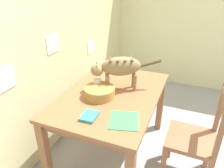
{
  "coord_description": "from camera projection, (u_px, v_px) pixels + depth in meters",
  "views": [
    {
      "loc": [
        -1.73,
        0.44,
        1.78
      ],
      "look_at": [
        -0.01,
        1.15,
        0.84
      ],
      "focal_mm": 34.93,
      "sensor_mm": 36.0,
      "label": 1
    }
  ],
  "objects": [
    {
      "name": "wall_rear",
      "position": [
        45.0,
        35.0,
        2.15
      ],
      "size": [
        4.68,
        0.11,
        2.5
      ],
      "color": "beige",
      "rests_on": "ground_plane"
    },
    {
      "name": "dining_table",
      "position": [
        112.0,
        101.0,
        2.17
      ],
      "size": [
        1.32,
        0.89,
        0.74
      ],
      "color": "#925C3A",
      "rests_on": "ground_plane"
    },
    {
      "name": "cat",
      "position": [
        118.0,
        68.0,
        2.09
      ],
      "size": [
        0.37,
        0.62,
        0.35
      ],
      "rotation": [
        0.0,
        0.0,
        0.49
      ],
      "color": "olive",
      "rests_on": "dining_table"
    },
    {
      "name": "saucer_bowl",
      "position": [
        98.0,
        89.0,
        2.17
      ],
      "size": [
        0.21,
        0.21,
        0.04
      ],
      "primitive_type": "cylinder",
      "color": "#2B57B1",
      "rests_on": "dining_table"
    },
    {
      "name": "coffee_mug",
      "position": [
        98.0,
        83.0,
        2.15
      ],
      "size": [
        0.12,
        0.08,
        0.09
      ],
      "color": "white",
      "rests_on": "saucer_bowl"
    },
    {
      "name": "magazine",
      "position": [
        124.0,
        120.0,
        1.73
      ],
      "size": [
        0.31,
        0.29,
        0.01
      ],
      "primitive_type": "cube",
      "rotation": [
        0.0,
        0.0,
        0.27
      ],
      "color": "#409450",
      "rests_on": "dining_table"
    },
    {
      "name": "book_stack",
      "position": [
        89.0,
        116.0,
        1.76
      ],
      "size": [
        0.17,
        0.14,
        0.03
      ],
      "color": "#53A04E",
      "rests_on": "dining_table"
    },
    {
      "name": "wicker_basket",
      "position": [
        100.0,
        92.0,
        2.05
      ],
      "size": [
        0.29,
        0.29,
        0.09
      ],
      "color": "#A87D3C",
      "rests_on": "dining_table"
    },
    {
      "name": "wooden_chair_near",
      "position": [
        196.0,
        139.0,
        1.95
      ],
      "size": [
        0.43,
        0.43,
        0.95
      ],
      "rotation": [
        0.0,
        0.0,
        -0.02
      ],
      "color": "#905B3E",
      "rests_on": "ground_plane"
    }
  ]
}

